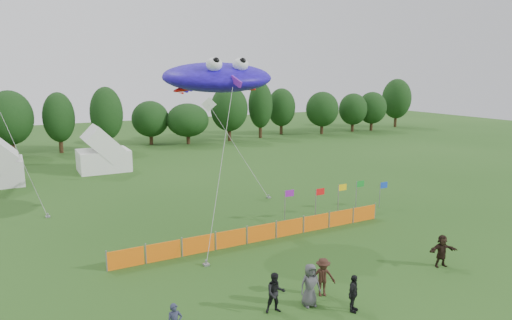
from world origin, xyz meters
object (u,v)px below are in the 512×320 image
barrier_fence (261,233)px  spectator_f (442,251)px  spectator_b (276,293)px  spectator_e (310,285)px  tent_right (103,154)px  spectator_c (323,277)px  stingray_kite (215,77)px  spectator_d (353,293)px

barrier_fence → spectator_f: size_ratio=10.49×
spectator_b → spectator_e: size_ratio=0.92×
tent_right → barrier_fence: size_ratio=0.28×
spectator_c → stingray_kite: bearing=114.2°
spectator_b → stingray_kite: 14.53m
tent_right → spectator_e: bearing=-85.2°
spectator_e → stingray_kite: (0.71, 11.59, 8.67)m
spectator_c → spectator_d: 1.77m
tent_right → stingray_kite: size_ratio=0.35×
spectator_f → barrier_fence: bearing=146.3°
spectator_b → spectator_c: spectator_c is taller
barrier_fence → spectator_d: spectator_d is taller
spectator_b → spectator_f: (9.94, -0.12, -0.02)m
spectator_c → barrier_fence: bearing=106.0°
tent_right → spectator_b: (1.13, -32.41, -0.91)m
spectator_c → spectator_f: bearing=19.7°
stingray_kite → spectator_f: bearing=-56.4°
tent_right → spectator_d: 34.15m
spectator_d → spectator_f: spectator_f is taller
tent_right → spectator_f: (11.07, -32.53, -0.93)m
spectator_d → stingray_kite: 15.59m
spectator_c → spectator_d: size_ratio=1.09×
spectator_d → stingray_kite: bearing=60.1°
barrier_fence → stingray_kite: 9.97m
spectator_d → spectator_e: 1.83m
spectator_c → spectator_e: size_ratio=0.94×
barrier_fence → spectator_d: 9.02m
barrier_fence → spectator_e: (-1.87, -7.72, 0.45)m
barrier_fence → stingray_kite: stingray_kite is taller
barrier_fence → spectator_d: size_ratio=10.97×
tent_right → barrier_fence: bearing=-79.5°
barrier_fence → spectator_e: size_ratio=9.44×
spectator_e → stingray_kite: 14.49m
tent_right → stingray_kite: stingray_kite is taller
spectator_d → stingray_kite: stingray_kite is taller
tent_right → spectator_e: tent_right is taller
barrier_fence → spectator_f: bearing=-49.7°
spectator_c → spectator_e: 1.13m
tent_right → spectator_c: bearing=-83.3°
tent_right → stingray_kite: bearing=-80.7°
spectator_b → spectator_d: 3.27m
barrier_fence → stingray_kite: size_ratio=1.26×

